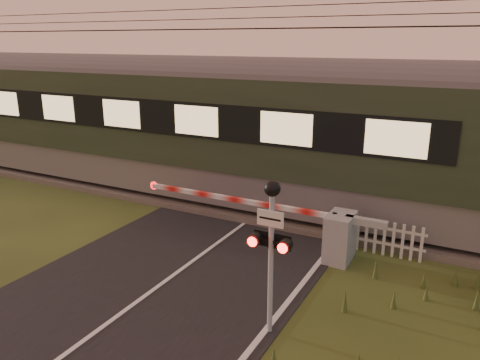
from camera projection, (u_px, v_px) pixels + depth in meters
The scene contains 7 objects.
ground at pixel (138, 302), 9.62m from camera, with size 160.00×160.00×0.00m, color #2E3C17.
road at pixel (131, 307), 9.41m from camera, with size 6.00×140.00×0.03m.
track_bed at pixel (268, 205), 15.12m from camera, with size 140.00×3.40×0.39m.
overhead_wires at pixel (271, 20), 13.50m from camera, with size 120.00×0.62×0.62m.
boom_gate at pixel (329, 233), 11.40m from camera, with size 6.77×0.92×1.23m.
crossing_signal at pixel (271, 231), 8.08m from camera, with size 0.74×0.33×2.92m.
picket_fence at pixel (375, 236), 11.71m from camera, with size 2.42×0.07×0.90m.
Camera 1 is at (5.80, -6.55, 5.17)m, focal length 35.00 mm.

